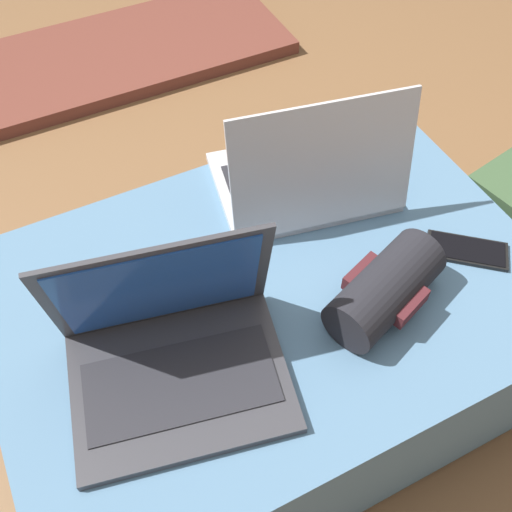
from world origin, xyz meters
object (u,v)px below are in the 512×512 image
Objects in this scene: laptop_near at (174,350)px; laptop_far at (308,176)px; wrist_brace at (385,289)px; cell_phone at (467,250)px.

laptop_far is (0.37, 0.23, -0.00)m from laptop_near.
laptop_near is 0.43m from laptop_far.
laptop_near is 0.36m from wrist_brace.
laptop_far reaches higher than wrist_brace.
laptop_near is at bearing 43.18° from laptop_far.
cell_phone is (0.56, -0.02, -0.05)m from laptop_near.
laptop_near is 1.01× the size of laptop_far.
laptop_far reaches higher than cell_phone.
wrist_brace is (-0.21, -0.03, 0.04)m from cell_phone.
cell_phone is 0.64× the size of wrist_brace.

